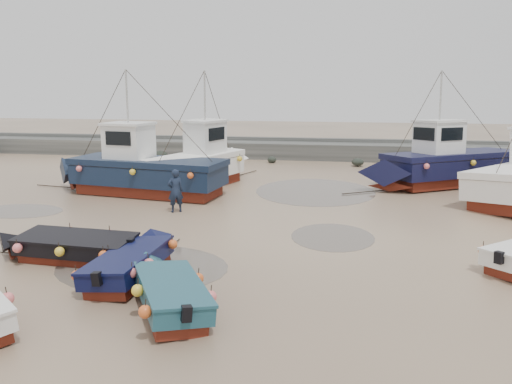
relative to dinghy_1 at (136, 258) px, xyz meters
The scene contains 13 objects.
ground 3.21m from the dinghy_1, 49.39° to the left, with size 120.00×120.00×0.00m, color tan.
seawall 24.49m from the dinghy_1, 85.06° to the left, with size 60.00×4.92×1.50m.
puddle_a 0.90m from the dinghy_1, 99.91° to the left, with size 5.40×5.40×0.01m, color #5B5148.
puddle_b 7.45m from the dinghy_1, 40.24° to the left, with size 3.08×3.08×0.01m, color #5B5148.
puddle_c 10.42m from the dinghy_1, 141.83° to the left, with size 3.94×3.94×0.01m, color #5B5148.
puddle_d 13.60m from the dinghy_1, 69.95° to the left, with size 6.26×6.26×0.01m, color #5B5148.
dinghy_1 is the anchor object (origin of this frame).
dinghy_2 2.50m from the dinghy_1, 50.23° to the right, with size 3.28×4.95×1.43m.
dinghy_4 2.90m from the dinghy_1, 161.22° to the left, with size 6.12×2.14×1.43m.
cabin_boat_0 11.53m from the dinghy_1, 111.99° to the left, with size 11.06×4.21×6.22m.
cabin_boat_1 13.15m from the dinghy_1, 96.64° to the left, with size 4.85×9.16×6.22m.
cabin_boat_2 19.21m from the dinghy_1, 52.90° to the left, with size 10.18×6.98×6.22m.
person 7.50m from the dinghy_1, 99.35° to the left, with size 0.70×0.46×1.93m, color #161F32.
Camera 1 is at (3.66, -15.54, 5.55)m, focal length 35.00 mm.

